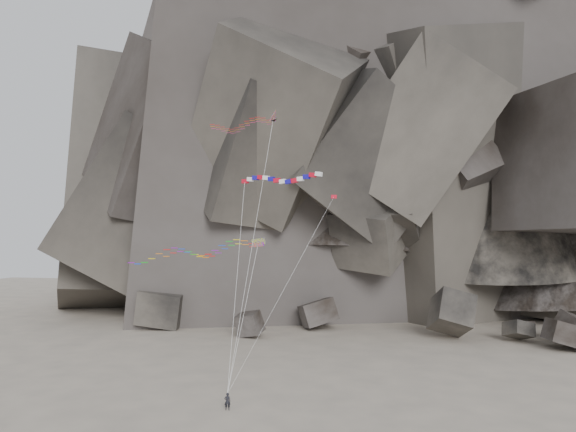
% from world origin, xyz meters
% --- Properties ---
extents(ground, '(260.00, 260.00, 0.00)m').
position_xyz_m(ground, '(0.00, 0.00, 0.00)').
color(ground, '#A59785').
rests_on(ground, ground).
extents(headland, '(110.00, 70.00, 84.00)m').
position_xyz_m(headland, '(0.00, 70.00, 42.00)').
color(headland, '#514B42').
rests_on(headland, ground).
extents(boulder_field, '(70.89, 15.81, 8.21)m').
position_xyz_m(boulder_field, '(-0.35, 33.27, 2.28)').
color(boulder_field, '#47423F').
rests_on(boulder_field, ground).
extents(kite_flyer, '(0.69, 0.54, 1.76)m').
position_xyz_m(kite_flyer, '(-3.21, -6.34, 0.88)').
color(kite_flyer, black).
rests_on(kite_flyer, ground).
extents(delta_kite, '(8.21, 8.90, 27.26)m').
position_xyz_m(delta_kite, '(-4.80, 2.08, 27.30)').
color(delta_kite, red).
rests_on(delta_kite, ground).
extents(banner_kite, '(8.76, 7.37, 20.28)m').
position_xyz_m(banner_kite, '(0.35, -0.75, 21.08)').
color(banner_kite, red).
rests_on(banner_kite, ground).
extents(parafoil_kite, '(14.49, 5.66, 13.94)m').
position_xyz_m(parafoil_kite, '(-8.74, -1.64, 13.95)').
color(parafoil_kite, '#D3EF0D').
rests_on(parafoil_kite, ground).
extents(pennant_kite, '(8.93, 8.24, 18.28)m').
position_xyz_m(pennant_kite, '(3.60, 0.14, 15.77)').
color(pennant_kite, red).
rests_on(pennant_kite, ground).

